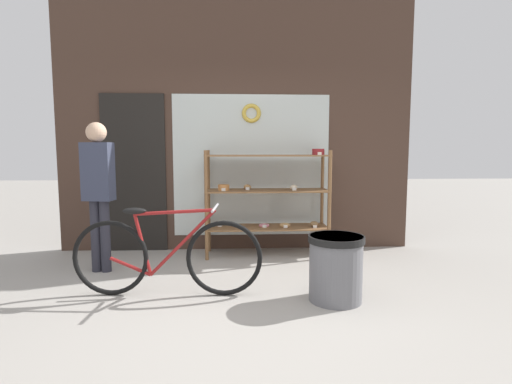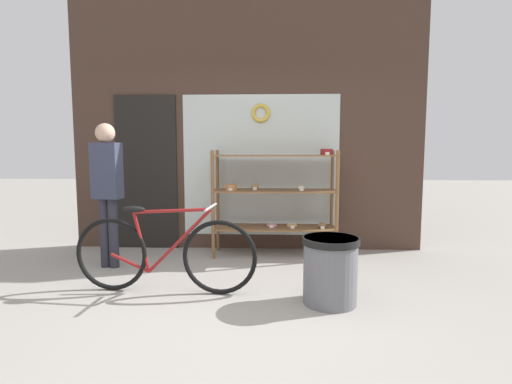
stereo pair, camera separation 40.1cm
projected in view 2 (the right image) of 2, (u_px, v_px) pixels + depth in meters
ground_plane at (228, 315)px, 3.32m from camera, size 30.00×30.00×0.00m
storefront_facade at (243, 119)px, 5.40m from camera, size 4.76×0.13×3.66m
display_case at (276, 194)px, 5.11m from camera, size 1.57×0.47×1.38m
bicycle at (164, 253)px, 3.81m from camera, size 1.78×0.46×0.85m
pedestrian at (107, 183)px, 4.57m from camera, size 0.34×0.22×1.66m
trash_bin at (330, 267)px, 3.54m from camera, size 0.50×0.50×0.60m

